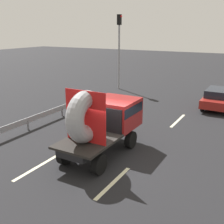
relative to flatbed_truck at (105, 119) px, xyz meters
The scene contains 9 objects.
ground_plane 1.71m from the flatbed_truck, 51.10° to the right, with size 120.00×120.00×0.00m, color black.
flatbed_truck is the anchor object (origin of this frame).
distant_sedan 10.91m from the flatbed_truck, 72.17° to the left, with size 1.85×4.31×1.41m.
traffic_light 14.28m from the flatbed_truck, 115.60° to the left, with size 0.42×0.36×6.74m.
guardrail 5.70m from the flatbed_truck, 161.16° to the left, with size 0.10×11.98×0.71m.
lane_dash_left_near 3.54m from the flatbed_truck, 121.87° to the right, with size 2.63×0.16×0.01m, color beige.
lane_dash_left_far 5.90m from the flatbed_truck, 107.06° to the left, with size 2.69×0.16×0.01m, color beige.
lane_dash_right_near 3.18m from the flatbed_truck, 52.65° to the right, with size 2.53×0.16×0.01m, color beige.
lane_dash_right_far 6.50m from the flatbed_truck, 74.68° to the left, with size 2.80×0.16×0.01m, color beige.
Camera 1 is at (5.68, -9.54, 5.49)m, focal length 43.71 mm.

